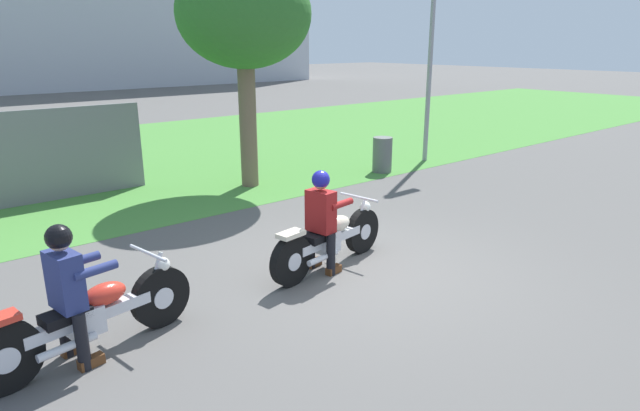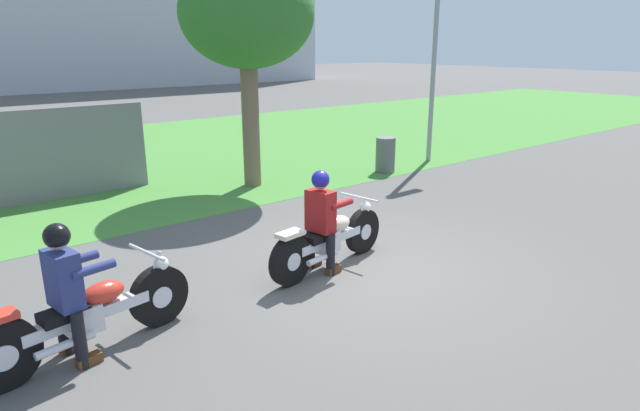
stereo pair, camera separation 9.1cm
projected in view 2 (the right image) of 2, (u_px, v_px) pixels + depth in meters
ground at (366, 270)px, 7.41m from camera, size 120.00×120.00×0.00m
grass_verge at (120, 159)px, 14.46m from camera, size 60.00×12.00×0.01m
motorcycle_lead at (330, 240)px, 7.39m from camera, size 2.17×0.70×0.89m
rider_lead at (321, 213)px, 7.15m from camera, size 0.60×0.52×1.41m
motorcycle_follow at (89, 316)px, 5.32m from camera, size 2.26×0.71×0.90m
rider_follow at (66, 282)px, 5.07m from camera, size 0.60×0.52×1.42m
tree_roadside at (247, 16)px, 10.84m from camera, size 2.73×2.73×4.65m
streetlight_pole at (439, 24)px, 13.39m from camera, size 0.96×0.20×5.48m
trash_can at (385, 155)px, 12.93m from camera, size 0.46×0.46×0.84m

